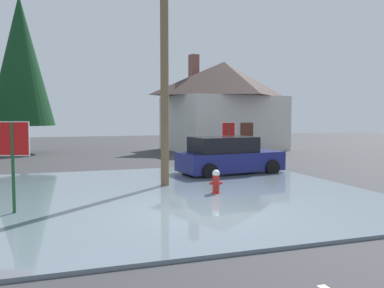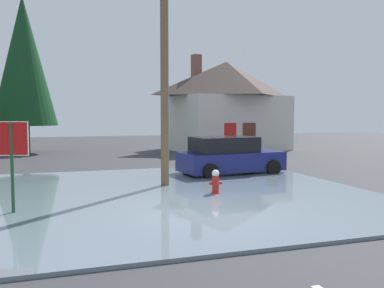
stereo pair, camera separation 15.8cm
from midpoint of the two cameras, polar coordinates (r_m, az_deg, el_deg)
ground_plane at (r=10.26m, az=1.07°, el=-10.17°), size 80.00×80.00×0.10m
flood_puddle at (r=12.70m, az=-4.08°, el=-7.00°), size 12.55×11.47×0.08m
lane_stop_bar at (r=8.31m, az=8.81°, el=-13.26°), size 4.23×0.51×0.01m
stop_sign_near at (r=10.76m, az=-24.42°, el=-0.54°), size 0.81×0.29×2.33m
fire_hydrant at (r=12.53m, az=3.06°, el=-5.50°), size 0.40×0.35×0.80m
utility_pole at (r=13.99m, az=-4.26°, el=13.97°), size 1.60×0.28×9.41m
stop_sign_far at (r=21.88m, az=4.97°, el=1.47°), size 0.73×0.11×2.11m
house at (r=29.45m, az=4.37°, el=5.63°), size 9.22×7.43×6.85m
parked_car at (r=16.92m, az=4.88°, el=-1.78°), size 4.49×2.49×1.59m
pine_tree_short_left at (r=28.58m, az=-23.21°, el=10.78°), size 4.07×4.07×10.18m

